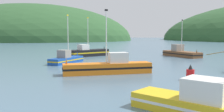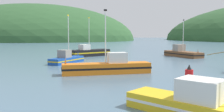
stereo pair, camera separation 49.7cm
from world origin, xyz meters
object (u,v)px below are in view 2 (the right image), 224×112
(fishing_boat_brown, at_px, (182,53))
(channel_buoy, at_px, (189,74))
(fishing_boat_orange, at_px, (108,67))
(fishing_boat_yellow, at_px, (207,107))
(fishing_boat_blue, at_px, (67,59))
(fishing_boat_black, at_px, (90,52))

(fishing_boat_brown, relative_size, channel_buoy, 5.24)
(channel_buoy, bearing_deg, fishing_boat_orange, 170.65)
(fishing_boat_yellow, bearing_deg, fishing_boat_brown, 117.48)
(fishing_boat_blue, relative_size, fishing_boat_black, 0.91)
(fishing_boat_black, bearing_deg, fishing_boat_blue, -138.52)
(fishing_boat_blue, bearing_deg, channel_buoy, -107.51)
(fishing_boat_yellow, distance_m, fishing_boat_brown, 36.21)
(fishing_boat_black, xyz_separation_m, fishing_boat_orange, (10.06, -19.55, -0.04))
(fishing_boat_blue, height_order, channel_buoy, fishing_boat_blue)
(fishing_boat_blue, relative_size, fishing_boat_brown, 0.92)
(fishing_boat_brown, bearing_deg, channel_buoy, -41.07)
(fishing_boat_black, bearing_deg, fishing_boat_orange, -116.06)
(fishing_boat_yellow, xyz_separation_m, channel_buoy, (-0.67, 10.99, -0.03))
(fishing_boat_orange, bearing_deg, fishing_boat_yellow, 97.98)
(fishing_boat_blue, xyz_separation_m, fishing_boat_orange, (9.06, -7.57, 0.11))
(fishing_boat_orange, bearing_deg, channel_buoy, 141.61)
(fishing_boat_blue, distance_m, fishing_boat_brown, 23.51)
(fishing_boat_orange, distance_m, channel_buoy, 8.81)
(fishing_boat_yellow, xyz_separation_m, fishing_boat_orange, (-9.36, 12.42, 0.10))
(fishing_boat_blue, distance_m, fishing_boat_yellow, 27.18)
(fishing_boat_black, distance_m, fishing_boat_orange, 21.99)
(fishing_boat_yellow, relative_size, fishing_boat_orange, 0.97)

